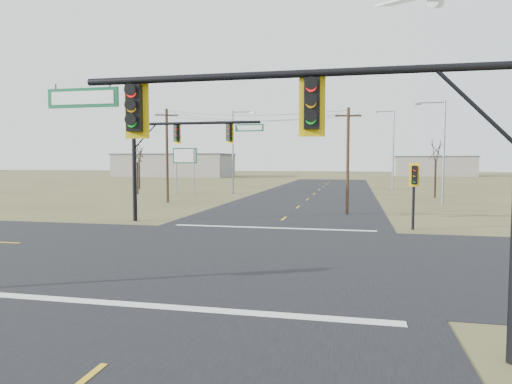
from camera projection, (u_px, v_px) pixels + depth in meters
ground at (241, 253)px, 19.60m from camera, size 320.00×320.00×0.00m
road_ew at (241, 253)px, 19.60m from camera, size 160.00×14.00×0.02m
road_ns at (241, 253)px, 19.60m from camera, size 14.00×160.00×0.02m
stop_bar_near at (174, 307)px, 12.28m from camera, size 12.00×0.40×0.01m
stop_bar_far at (272, 228)px, 26.91m from camera, size 12.00×0.40×0.01m
mast_arm_near at (314, 128)px, 9.50m from camera, size 10.33×0.48×6.39m
mast_arm_far at (177, 144)px, 29.29m from camera, size 8.84×0.57×6.98m
pedestal_signal_ne at (414, 180)px, 26.03m from camera, size 0.59×0.50×3.88m
utility_pole_near at (348, 159)px, 33.56m from camera, size 1.90×0.57×7.88m
utility_pole_far at (167, 154)px, 43.37m from camera, size 2.09×0.85×8.91m
highway_sign at (185, 161)px, 54.54m from camera, size 2.95×0.28×5.54m
streetlight_a at (441, 147)px, 40.23m from camera, size 2.59×0.25×9.32m
streetlight_b at (391, 145)px, 63.43m from camera, size 3.09×0.49×11.04m
streetlight_c at (235, 147)px, 55.27m from camera, size 2.82×0.43×10.06m
bare_tree_a at (137, 154)px, 54.53m from camera, size 2.76×2.76×6.01m
bare_tree_b at (139, 150)px, 63.71m from camera, size 2.78×2.78×6.81m
bare_tree_c at (436, 149)px, 48.88m from camera, size 2.97×2.97×6.67m
warehouse_left at (175, 166)px, 115.62m from camera, size 28.00×14.00×5.50m
warehouse_mid at (433, 167)px, 121.40m from camera, size 20.00×12.00×5.00m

